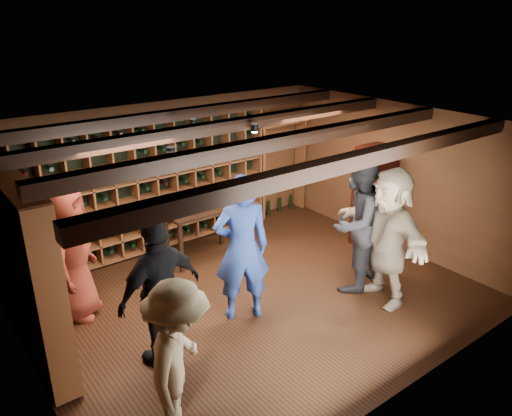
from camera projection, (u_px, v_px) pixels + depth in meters
ground at (255, 297)px, 7.26m from camera, size 6.00×6.00×0.00m
room_shell at (252, 133)px, 6.39m from camera, size 6.00×6.00×6.00m
wine_rack_back at (145, 188)px, 8.26m from camera, size 4.65×0.30×2.20m
wine_rack_left at (20, 261)px, 5.85m from camera, size 0.30×2.65×2.20m
crate_shelf at (281, 137)px, 9.74m from camera, size 1.20×0.32×2.07m
display_cabinet at (373, 199)px, 8.61m from camera, size 0.55×0.50×1.75m
man_blue_shirt at (242, 248)px, 6.47m from camera, size 0.87×0.74×2.03m
man_grey_suit at (356, 223)px, 7.18m from camera, size 1.14×0.97×2.08m
guest_red_floral at (72, 254)px, 6.51m from camera, size 1.03×1.08×1.86m
guest_woman_black at (160, 293)px, 5.63m from camera, size 1.13×0.60×1.84m
guest_khaki at (179, 363)px, 4.62m from camera, size 1.19×1.25×1.70m
guest_beige at (388, 236)px, 6.89m from camera, size 0.99×1.91×1.97m
tasting_table at (201, 215)px, 8.14m from camera, size 1.16×0.59×1.15m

